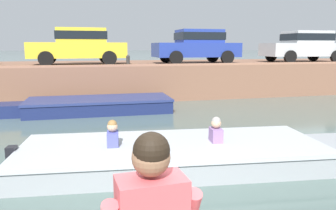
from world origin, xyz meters
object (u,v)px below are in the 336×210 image
object	(u,v)px
car_left_inner_yellow	(79,45)
car_centre_blue	(197,45)
boat_moored_central_navy	(93,105)
mooring_bollard_mid	(128,60)
motorboat_passing	(186,154)
car_right_inner_silver	(304,45)

from	to	relation	value
car_left_inner_yellow	car_centre_blue	xyz separation A→B (m)	(5.30, -0.00, -0.00)
boat_moored_central_navy	mooring_bollard_mid	distance (m)	2.72
car_centre_blue	mooring_bollard_mid	world-z (taller)	car_centre_blue
mooring_bollard_mid	car_centre_blue	bearing A→B (deg)	23.90
car_centre_blue	motorboat_passing	bearing A→B (deg)	-109.75
boat_moored_central_navy	car_centre_blue	bearing A→B (deg)	34.05
motorboat_passing	car_right_inner_silver	distance (m)	12.83
motorboat_passing	car_centre_blue	world-z (taller)	car_centre_blue
car_centre_blue	mooring_bollard_mid	bearing A→B (deg)	-156.10
boat_moored_central_navy	car_left_inner_yellow	size ratio (longest dim) A/B	1.43
mooring_bollard_mid	car_right_inner_silver	bearing A→B (deg)	9.38
boat_moored_central_navy	car_left_inner_yellow	world-z (taller)	car_left_inner_yellow
car_left_inner_yellow	mooring_bollard_mid	size ratio (longest dim) A/B	9.10
boat_moored_central_navy	motorboat_passing	bearing A→B (deg)	-73.96
car_right_inner_silver	mooring_bollard_mid	size ratio (longest dim) A/B	9.17
motorboat_passing	car_left_inner_yellow	size ratio (longest dim) A/B	1.69
car_left_inner_yellow	car_centre_blue	size ratio (longest dim) A/B	1.03
motorboat_passing	car_left_inner_yellow	world-z (taller)	car_left_inner_yellow
boat_moored_central_navy	car_centre_blue	size ratio (longest dim) A/B	1.48
car_left_inner_yellow	motorboat_passing	bearing A→B (deg)	-76.99
motorboat_passing	car_right_inner_silver	world-z (taller)	car_right_inner_silver
motorboat_passing	mooring_bollard_mid	bearing A→B (deg)	91.38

